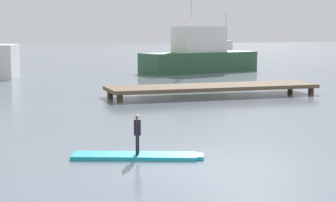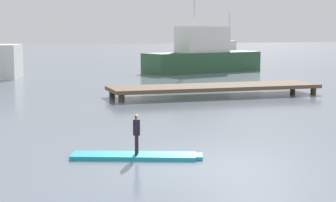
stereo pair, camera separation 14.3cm
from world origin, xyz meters
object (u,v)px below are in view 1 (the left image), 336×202
object	(u,v)px
paddleboard_near	(137,156)
motor_boat_small_navy	(223,54)
paddler_child_solo	(137,132)
fishing_boat_green_midground	(200,56)

from	to	relation	value
paddleboard_near	motor_boat_small_navy	world-z (taller)	motor_boat_small_navy
paddleboard_near	paddler_child_solo	world-z (taller)	paddler_child_solo
paddleboard_near	fishing_boat_green_midground	distance (m)	29.81
fishing_boat_green_midground	motor_boat_small_navy	distance (m)	16.42
fishing_boat_green_midground	motor_boat_small_navy	xyz separation A→B (m)	(8.19, 14.22, -0.52)
motor_boat_small_navy	paddler_child_solo	bearing A→B (deg)	-116.17
motor_boat_small_navy	paddleboard_near	bearing A→B (deg)	-116.18
paddleboard_near	paddler_child_solo	distance (m)	0.62
paddler_child_solo	fishing_boat_green_midground	xyz separation A→B (m)	(12.17, 27.20, 0.59)
paddleboard_near	fishing_boat_green_midground	world-z (taller)	fishing_boat_green_midground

